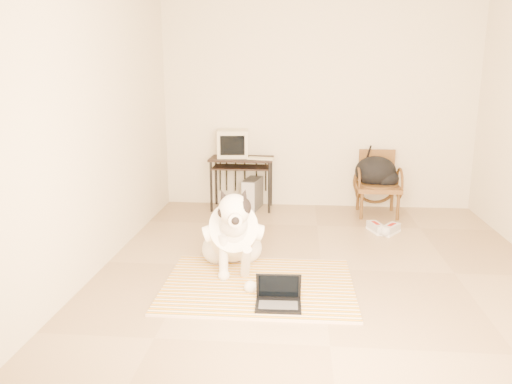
# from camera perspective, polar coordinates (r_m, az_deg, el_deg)

# --- Properties ---
(floor) EXTENTS (4.50, 4.50, 0.00)m
(floor) POSITION_cam_1_polar(r_m,az_deg,el_deg) (4.62, 7.52, -8.72)
(floor) COLOR #9A805E
(floor) RESTS_ON ground
(wall_back) EXTENTS (4.50, 0.00, 4.50)m
(wall_back) POSITION_cam_1_polar(r_m,az_deg,el_deg) (6.54, 7.07, 10.01)
(wall_back) COLOR beige
(wall_back) RESTS_ON floor
(wall_front) EXTENTS (4.50, 0.00, 4.50)m
(wall_front) POSITION_cam_1_polar(r_m,az_deg,el_deg) (2.07, 11.21, 2.42)
(wall_front) COLOR beige
(wall_front) RESTS_ON floor
(wall_left) EXTENTS (0.00, 4.50, 4.50)m
(wall_left) POSITION_cam_1_polar(r_m,az_deg,el_deg) (4.64, -17.67, 8.08)
(wall_left) COLOR beige
(wall_left) RESTS_ON floor
(rug) EXTENTS (1.58, 1.22, 0.02)m
(rug) POSITION_cam_1_polar(r_m,az_deg,el_deg) (4.23, 0.29, -10.60)
(rug) COLOR orange
(rug) RESTS_ON floor
(dog) EXTENTS (0.56, 1.11, 0.84)m
(dog) POSITION_cam_1_polar(r_m,az_deg,el_deg) (4.45, -2.65, -4.92)
(dog) COLOR silver
(dog) RESTS_ON rug
(laptop) EXTENTS (0.35, 0.26, 0.24)m
(laptop) POSITION_cam_1_polar(r_m,az_deg,el_deg) (3.87, 2.58, -11.95)
(laptop) COLOR black
(laptop) RESTS_ON rug
(computer_desk) EXTENTS (0.81, 0.45, 0.67)m
(computer_desk) POSITION_cam_1_polar(r_m,az_deg,el_deg) (6.40, -1.66, 3.09)
(computer_desk) COLOR black
(computer_desk) RESTS_ON floor
(crt_monitor) EXTENTS (0.43, 0.41, 0.35)m
(crt_monitor) POSITION_cam_1_polar(r_m,az_deg,el_deg) (6.45, -2.68, 5.57)
(crt_monitor) COLOR beige
(crt_monitor) RESTS_ON computer_desk
(desk_keyboard) EXTENTS (0.35, 0.18, 0.02)m
(desk_keyboard) POSITION_cam_1_polar(r_m,az_deg,el_deg) (6.27, 0.57, 3.85)
(desk_keyboard) COLOR beige
(desk_keyboard) RESTS_ON computer_desk
(pc_tower) EXTENTS (0.25, 0.45, 0.40)m
(pc_tower) POSITION_cam_1_polar(r_m,az_deg,el_deg) (6.50, -0.41, -0.19)
(pc_tower) COLOR #454547
(pc_tower) RESTS_ON floor
(rattan_chair) EXTENTS (0.52, 0.51, 0.79)m
(rattan_chair) POSITION_cam_1_polar(r_m,az_deg,el_deg) (6.39, 13.74, 1.01)
(rattan_chair) COLOR brown
(rattan_chair) RESTS_ON floor
(backpack) EXTENTS (0.53, 0.42, 0.37)m
(backpack) POSITION_cam_1_polar(r_m,az_deg,el_deg) (6.35, 13.70, 2.19)
(backpack) COLOR black
(backpack) RESTS_ON rattan_chair
(sneaker_left) EXTENTS (0.20, 0.30, 0.10)m
(sneaker_left) POSITION_cam_1_polar(r_m,az_deg,el_deg) (5.75, 13.57, -4.01)
(sneaker_left) COLOR white
(sneaker_left) RESTS_ON floor
(sneaker_right) EXTENTS (0.26, 0.30, 0.10)m
(sneaker_right) POSITION_cam_1_polar(r_m,az_deg,el_deg) (5.72, 15.13, -4.17)
(sneaker_right) COLOR white
(sneaker_right) RESTS_ON floor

